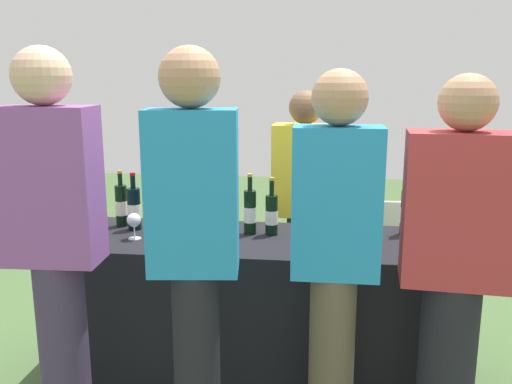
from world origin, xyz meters
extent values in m
plane|color=#476638|center=(0.00, 0.00, 0.00)|extent=(12.00, 12.00, 0.00)
cube|color=black|center=(0.00, 0.00, 0.40)|extent=(2.12, 0.66, 0.80)
cylinder|color=black|center=(-0.79, 0.15, 0.91)|extent=(0.07, 0.07, 0.24)
cylinder|color=black|center=(-0.79, 0.15, 1.07)|extent=(0.03, 0.03, 0.07)
cylinder|color=gold|center=(-0.79, 0.15, 1.11)|extent=(0.03, 0.03, 0.02)
cylinder|color=silver|center=(-0.79, 0.15, 0.90)|extent=(0.07, 0.07, 0.08)
cylinder|color=black|center=(-0.69, 0.09, 0.91)|extent=(0.07, 0.07, 0.23)
cylinder|color=black|center=(-0.69, 0.09, 1.07)|extent=(0.03, 0.03, 0.07)
cylinder|color=maroon|center=(-0.69, 0.09, 1.11)|extent=(0.03, 0.03, 0.02)
cylinder|color=silver|center=(-0.69, 0.09, 0.90)|extent=(0.07, 0.07, 0.08)
cylinder|color=black|center=(-0.36, 0.14, 0.90)|extent=(0.07, 0.07, 0.21)
cylinder|color=black|center=(-0.36, 0.14, 1.05)|extent=(0.03, 0.03, 0.08)
cylinder|color=gold|center=(-0.36, 0.14, 1.10)|extent=(0.03, 0.03, 0.02)
cylinder|color=silver|center=(-0.36, 0.14, 0.89)|extent=(0.08, 0.08, 0.07)
cylinder|color=black|center=(-0.04, 0.08, 0.92)|extent=(0.07, 0.07, 0.24)
cylinder|color=black|center=(-0.04, 0.08, 1.07)|extent=(0.03, 0.03, 0.08)
cylinder|color=gold|center=(-0.04, 0.08, 1.12)|extent=(0.03, 0.03, 0.02)
cylinder|color=silver|center=(-0.04, 0.08, 0.90)|extent=(0.07, 0.07, 0.08)
cylinder|color=black|center=(0.07, 0.08, 0.90)|extent=(0.07, 0.07, 0.22)
cylinder|color=black|center=(0.07, 0.08, 1.05)|extent=(0.03, 0.03, 0.08)
cylinder|color=gold|center=(0.07, 0.08, 1.10)|extent=(0.03, 0.03, 0.02)
cylinder|color=silver|center=(0.07, 0.08, 0.89)|extent=(0.07, 0.07, 0.08)
cylinder|color=black|center=(0.35, 0.09, 0.92)|extent=(0.07, 0.07, 0.24)
cylinder|color=black|center=(0.35, 0.09, 1.08)|extent=(0.03, 0.03, 0.08)
cylinder|color=black|center=(0.35, 0.09, 1.12)|extent=(0.03, 0.03, 0.02)
cylinder|color=silver|center=(0.35, 0.09, 0.90)|extent=(0.08, 0.08, 0.08)
cylinder|color=black|center=(0.56, 0.10, 0.90)|extent=(0.07, 0.07, 0.21)
cylinder|color=black|center=(0.56, 0.10, 1.04)|extent=(0.03, 0.03, 0.07)
cylinder|color=black|center=(0.56, 0.10, 1.09)|extent=(0.03, 0.03, 0.02)
cylinder|color=silver|center=(0.56, 0.10, 0.89)|extent=(0.07, 0.07, 0.07)
cylinder|color=black|center=(0.79, 0.17, 0.92)|extent=(0.06, 0.06, 0.24)
cylinder|color=black|center=(0.79, 0.17, 1.08)|extent=(0.02, 0.02, 0.08)
cylinder|color=maroon|center=(0.79, 0.17, 1.12)|extent=(0.03, 0.03, 0.02)
cylinder|color=silver|center=(0.79, 0.17, 0.90)|extent=(0.06, 0.06, 0.08)
cylinder|color=silver|center=(-0.63, -0.09, 0.80)|extent=(0.07, 0.07, 0.00)
cylinder|color=silver|center=(-0.63, -0.09, 0.83)|extent=(0.01, 0.01, 0.07)
sphere|color=silver|center=(-0.63, -0.09, 0.90)|extent=(0.07, 0.07, 0.07)
cylinder|color=silver|center=(-0.18, -0.08, 0.80)|extent=(0.06, 0.06, 0.00)
cylinder|color=silver|center=(-0.18, -0.08, 0.83)|extent=(0.01, 0.01, 0.06)
sphere|color=silver|center=(-0.18, -0.08, 0.90)|extent=(0.07, 0.07, 0.07)
sphere|color=#590C19|center=(-0.18, -0.08, 0.88)|extent=(0.04, 0.04, 0.04)
cylinder|color=silver|center=(0.30, -0.15, 0.80)|extent=(0.06, 0.06, 0.00)
cylinder|color=silver|center=(0.30, -0.15, 0.83)|extent=(0.01, 0.01, 0.07)
sphere|color=silver|center=(0.30, -0.15, 0.90)|extent=(0.07, 0.07, 0.07)
cylinder|color=silver|center=(0.40, -0.10, 0.80)|extent=(0.07, 0.07, 0.00)
cylinder|color=silver|center=(0.40, -0.10, 0.84)|extent=(0.01, 0.01, 0.08)
sphere|color=silver|center=(0.40, -0.10, 0.91)|extent=(0.07, 0.07, 0.07)
sphere|color=#590C19|center=(0.40, -0.10, 0.90)|extent=(0.04, 0.04, 0.04)
cylinder|color=black|center=(0.23, 0.64, 0.38)|extent=(0.22, 0.22, 0.77)
cube|color=yellow|center=(0.23, 0.64, 1.05)|extent=(0.41, 0.24, 0.57)
sphere|color=brown|center=(0.23, 0.64, 1.45)|extent=(0.21, 0.21, 0.21)
cylinder|color=#3F3351|center=(-0.77, -0.65, 0.43)|extent=(0.21, 0.21, 0.87)
cube|color=#8C4C99|center=(-0.77, -0.65, 1.19)|extent=(0.39, 0.23, 0.65)
sphere|color=#D8AD8C|center=(-0.77, -0.65, 1.63)|extent=(0.23, 0.23, 0.23)
cylinder|color=black|center=(-0.17, -0.69, 0.43)|extent=(0.19, 0.19, 0.86)
cube|color=#268CCC|center=(-0.17, -0.69, 1.19)|extent=(0.37, 0.23, 0.65)
sphere|color=tan|center=(-0.17, -0.69, 1.63)|extent=(0.23, 0.23, 0.23)
cylinder|color=brown|center=(0.40, -0.55, 0.41)|extent=(0.20, 0.20, 0.82)
cube|color=#268CCC|center=(0.40, -0.55, 1.13)|extent=(0.36, 0.20, 0.62)
sphere|color=tan|center=(0.40, -0.55, 1.55)|extent=(0.22, 0.22, 0.22)
cylinder|color=black|center=(0.87, -0.55, 0.41)|extent=(0.23, 0.23, 0.81)
cube|color=#B23338|center=(0.87, -0.55, 1.12)|extent=(0.45, 0.27, 0.61)
sphere|color=tan|center=(0.87, -0.55, 1.54)|extent=(0.22, 0.22, 0.22)
cube|color=white|center=(0.75, 0.94, 0.40)|extent=(0.52, 0.05, 0.80)
camera|label=1|loc=(0.32, -2.69, 1.63)|focal=37.66mm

